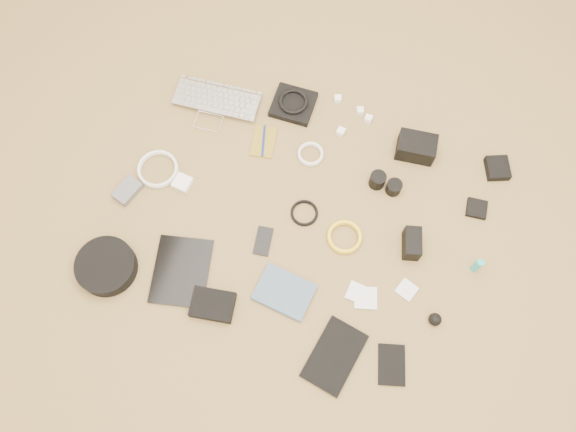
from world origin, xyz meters
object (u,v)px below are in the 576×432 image
(laptop, at_px, (213,110))
(paperback, at_px, (275,311))
(phone, at_px, (263,241))
(headphone_case, at_px, (106,266))
(dslr_camera, at_px, (416,147))
(tablet, at_px, (181,271))

(laptop, distance_m, paperback, 0.87)
(phone, relative_size, paperback, 0.56)
(laptop, distance_m, phone, 0.60)
(laptop, distance_m, headphone_case, 0.76)
(dslr_camera, bearing_deg, laptop, 179.74)
(laptop, height_order, phone, laptop)
(phone, distance_m, paperback, 0.27)
(laptop, relative_size, phone, 3.15)
(tablet, distance_m, headphone_case, 0.27)
(laptop, bearing_deg, phone, -54.65)
(phone, relative_size, headphone_case, 0.52)
(laptop, height_order, dslr_camera, dslr_camera)
(dslr_camera, bearing_deg, paperback, -117.86)
(laptop, distance_m, tablet, 0.68)
(phone, bearing_deg, tablet, -147.84)
(dslr_camera, relative_size, headphone_case, 0.68)
(laptop, bearing_deg, dslr_camera, 1.61)
(paperback, bearing_deg, headphone_case, 101.12)
(tablet, bearing_deg, phone, 27.59)
(dslr_camera, height_order, tablet, dslr_camera)
(tablet, height_order, headphone_case, headphone_case)
(tablet, relative_size, paperback, 1.30)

